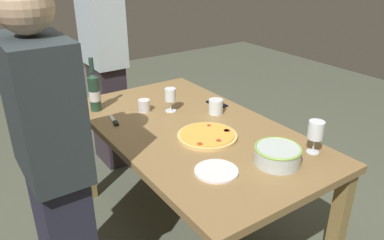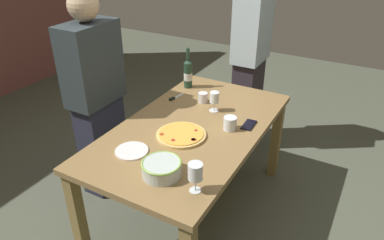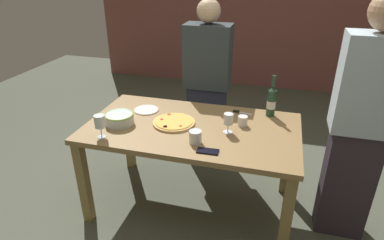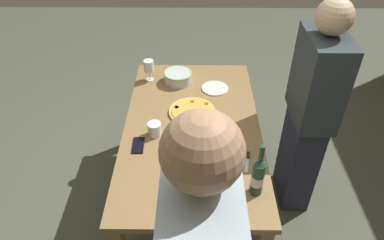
{
  "view_description": "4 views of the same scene",
  "coord_description": "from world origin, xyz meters",
  "px_view_note": "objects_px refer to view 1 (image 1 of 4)",
  "views": [
    {
      "loc": [
        -1.57,
        1.08,
        1.67
      ],
      "look_at": [
        0.0,
        0.0,
        0.8
      ],
      "focal_mm": 34.93,
      "sensor_mm": 36.0,
      "label": 1
    },
    {
      "loc": [
        -1.84,
        -1.03,
        1.98
      ],
      "look_at": [
        0.0,
        0.0,
        0.8
      ],
      "focal_mm": 33.66,
      "sensor_mm": 36.0,
      "label": 2
    },
    {
      "loc": [
        0.59,
        -2.13,
        1.87
      ],
      "look_at": [
        0.0,
        0.0,
        0.8
      ],
      "focal_mm": 30.58,
      "sensor_mm": 36.0,
      "label": 3
    },
    {
      "loc": [
        1.83,
        0.02,
        2.27
      ],
      "look_at": [
        0.0,
        0.0,
        0.8
      ],
      "focal_mm": 33.42,
      "sensor_mm": 36.0,
      "label": 4
    }
  ],
  "objects_px": {
    "cup_amber": "(216,107)",
    "dining_table": "(192,142)",
    "pizza_knife": "(115,122)",
    "serving_bowl": "(278,154)",
    "wine_glass_by_bottle": "(170,96)",
    "wine_bottle": "(94,91)",
    "side_plate": "(216,171)",
    "wine_glass_near_pizza": "(316,132)",
    "cup_ceramic": "(144,106)",
    "person_host": "(53,167)",
    "person_guest_left": "(104,60)",
    "pizza": "(207,136)",
    "cell_phone": "(217,104)"
  },
  "relations": [
    {
      "from": "cup_amber",
      "to": "dining_table",
      "type": "bearing_deg",
      "value": 110.65
    },
    {
      "from": "pizza_knife",
      "to": "dining_table",
      "type": "bearing_deg",
      "value": -133.68
    },
    {
      "from": "dining_table",
      "to": "serving_bowl",
      "type": "relative_size",
      "value": 7.18
    },
    {
      "from": "wine_glass_by_bottle",
      "to": "cup_amber",
      "type": "xyz_separation_m",
      "value": [
        -0.19,
        -0.21,
        -0.05
      ]
    },
    {
      "from": "pizza_knife",
      "to": "wine_bottle",
      "type": "bearing_deg",
      "value": 4.01
    },
    {
      "from": "wine_bottle",
      "to": "wine_glass_by_bottle",
      "type": "height_order",
      "value": "wine_bottle"
    },
    {
      "from": "side_plate",
      "to": "pizza_knife",
      "type": "distance_m",
      "value": 0.78
    },
    {
      "from": "wine_glass_near_pizza",
      "to": "cup_ceramic",
      "type": "relative_size",
      "value": 2.21
    },
    {
      "from": "pizza_knife",
      "to": "person_host",
      "type": "height_order",
      "value": "person_host"
    },
    {
      "from": "wine_glass_near_pizza",
      "to": "wine_glass_by_bottle",
      "type": "distance_m",
      "value": 0.9
    },
    {
      "from": "wine_bottle",
      "to": "side_plate",
      "type": "relative_size",
      "value": 1.67
    },
    {
      "from": "wine_glass_near_pizza",
      "to": "person_guest_left",
      "type": "distance_m",
      "value": 1.77
    },
    {
      "from": "wine_glass_near_pizza",
      "to": "side_plate",
      "type": "xyz_separation_m",
      "value": [
        0.13,
        0.51,
        -0.11
      ]
    },
    {
      "from": "wine_glass_near_pizza",
      "to": "pizza_knife",
      "type": "relative_size",
      "value": 1.03
    },
    {
      "from": "side_plate",
      "to": "person_host",
      "type": "xyz_separation_m",
      "value": [
        0.38,
        0.61,
        0.05
      ]
    },
    {
      "from": "pizza",
      "to": "wine_glass_by_bottle",
      "type": "xyz_separation_m",
      "value": [
        0.42,
        -0.03,
        0.09
      ]
    },
    {
      "from": "dining_table",
      "to": "serving_bowl",
      "type": "height_order",
      "value": "serving_bowl"
    },
    {
      "from": "pizza",
      "to": "cup_amber",
      "type": "relative_size",
      "value": 3.61
    },
    {
      "from": "pizza_knife",
      "to": "cup_amber",
      "type": "bearing_deg",
      "value": -111.69
    },
    {
      "from": "pizza",
      "to": "wine_bottle",
      "type": "distance_m",
      "value": 0.79
    },
    {
      "from": "person_guest_left",
      "to": "cup_amber",
      "type": "bearing_deg",
      "value": 12.68
    },
    {
      "from": "cup_ceramic",
      "to": "pizza_knife",
      "type": "distance_m",
      "value": 0.23
    },
    {
      "from": "pizza",
      "to": "serving_bowl",
      "type": "distance_m",
      "value": 0.42
    },
    {
      "from": "cup_ceramic",
      "to": "side_plate",
      "type": "height_order",
      "value": "cup_ceramic"
    },
    {
      "from": "pizza",
      "to": "cell_phone",
      "type": "xyz_separation_m",
      "value": [
        0.34,
        -0.33,
        -0.01
      ]
    },
    {
      "from": "person_host",
      "to": "person_guest_left",
      "type": "distance_m",
      "value": 1.43
    },
    {
      "from": "dining_table",
      "to": "person_guest_left",
      "type": "height_order",
      "value": "person_guest_left"
    },
    {
      "from": "wine_glass_near_pizza",
      "to": "pizza_knife",
      "type": "height_order",
      "value": "wine_glass_near_pizza"
    },
    {
      "from": "serving_bowl",
      "to": "wine_bottle",
      "type": "distance_m",
      "value": 1.2
    },
    {
      "from": "cup_amber",
      "to": "person_guest_left",
      "type": "bearing_deg",
      "value": 14.5
    },
    {
      "from": "dining_table",
      "to": "person_guest_left",
      "type": "xyz_separation_m",
      "value": [
        1.15,
        0.04,
        0.23
      ]
    },
    {
      "from": "dining_table",
      "to": "person_host",
      "type": "relative_size",
      "value": 1.01
    },
    {
      "from": "cup_amber",
      "to": "cup_ceramic",
      "type": "xyz_separation_m",
      "value": [
        0.28,
        0.35,
        -0.01
      ]
    },
    {
      "from": "cup_ceramic",
      "to": "pizza_knife",
      "type": "xyz_separation_m",
      "value": [
        -0.05,
        0.22,
        -0.03
      ]
    },
    {
      "from": "wine_glass_near_pizza",
      "to": "person_guest_left",
      "type": "xyz_separation_m",
      "value": [
        1.73,
        0.37,
        0.02
      ]
    },
    {
      "from": "wine_glass_near_pizza",
      "to": "side_plate",
      "type": "relative_size",
      "value": 0.84
    },
    {
      "from": "serving_bowl",
      "to": "cup_ceramic",
      "type": "xyz_separation_m",
      "value": [
        0.91,
        0.22,
        -0.01
      ]
    },
    {
      "from": "side_plate",
      "to": "person_guest_left",
      "type": "distance_m",
      "value": 1.61
    },
    {
      "from": "wine_bottle",
      "to": "serving_bowl",
      "type": "bearing_deg",
      "value": -157.22
    },
    {
      "from": "serving_bowl",
      "to": "person_host",
      "type": "distance_m",
      "value": 1.02
    },
    {
      "from": "wine_glass_near_pizza",
      "to": "dining_table",
      "type": "bearing_deg",
      "value": 30.61
    },
    {
      "from": "cup_amber",
      "to": "side_plate",
      "type": "relative_size",
      "value": 0.45
    },
    {
      "from": "dining_table",
      "to": "person_host",
      "type": "height_order",
      "value": "person_host"
    },
    {
      "from": "wine_glass_by_bottle",
      "to": "cup_amber",
      "type": "distance_m",
      "value": 0.29
    },
    {
      "from": "pizza_knife",
      "to": "person_guest_left",
      "type": "height_order",
      "value": "person_guest_left"
    },
    {
      "from": "pizza",
      "to": "pizza_knife",
      "type": "xyz_separation_m",
      "value": [
        0.46,
        0.33,
        -0.01
      ]
    },
    {
      "from": "cup_ceramic",
      "to": "pizza_knife",
      "type": "relative_size",
      "value": 0.47
    },
    {
      "from": "wine_glass_near_pizza",
      "to": "cell_phone",
      "type": "height_order",
      "value": "wine_glass_near_pizza"
    },
    {
      "from": "cup_ceramic",
      "to": "cell_phone",
      "type": "relative_size",
      "value": 0.53
    },
    {
      "from": "cup_amber",
      "to": "person_guest_left",
      "type": "height_order",
      "value": "person_guest_left"
    }
  ]
}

